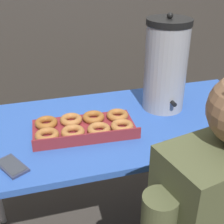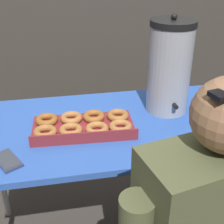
{
  "view_description": "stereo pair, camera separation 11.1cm",
  "coord_description": "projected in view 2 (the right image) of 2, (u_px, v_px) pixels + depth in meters",
  "views": [
    {
      "loc": [
        -0.39,
        -1.19,
        1.49
      ],
      "look_at": [
        -0.06,
        0.0,
        0.82
      ],
      "focal_mm": 50.0,
      "sensor_mm": 36.0,
      "label": 1
    },
    {
      "loc": [
        -0.29,
        -1.22,
        1.49
      ],
      "look_at": [
        -0.06,
        0.0,
        0.82
      ],
      "focal_mm": 50.0,
      "sensor_mm": 36.0,
      "label": 2
    }
  ],
  "objects": [
    {
      "name": "folding_table",
      "position": [
        124.0,
        132.0,
        1.47
      ],
      "size": [
        1.41,
        0.67,
        0.76
      ],
      "color": "#2D56B2",
      "rests_on": "ground"
    },
    {
      "name": "cell_phone",
      "position": [
        7.0,
        160.0,
        1.18
      ],
      "size": [
        0.13,
        0.15,
        0.01
      ],
      "rotation": [
        0.0,
        0.0,
        0.51
      ],
      "color": "#2D334C",
      "rests_on": "folding_table"
    },
    {
      "name": "donut_box",
      "position": [
        83.0,
        125.0,
        1.38
      ],
      "size": [
        0.46,
        0.26,
        0.05
      ],
      "rotation": [
        0.0,
        0.0,
        -0.05
      ],
      "color": "maroon",
      "rests_on": "folding_table"
    },
    {
      "name": "coffee_urn",
      "position": [
        169.0,
        67.0,
        1.46
      ],
      "size": [
        0.21,
        0.24,
        0.47
      ],
      "color": "#939399",
      "rests_on": "folding_table"
    }
  ]
}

